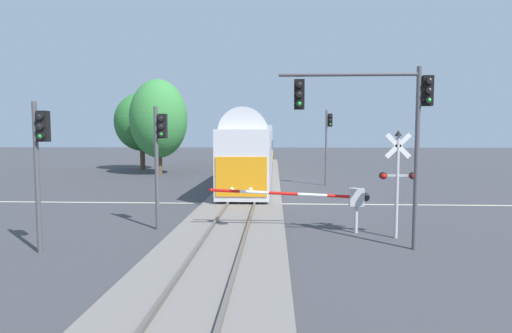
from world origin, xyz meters
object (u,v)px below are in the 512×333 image
traffic_signal_median (159,147)px  traffic_signal_near_left (40,152)px  commuter_train (256,147)px  traffic_signal_far_side (328,135)px  crossing_signal_mast (398,173)px  traffic_signal_near_right (379,112)px  crossing_gate_near (337,198)px  oak_behind_train (159,119)px  pine_left_background (142,122)px

traffic_signal_median → traffic_signal_near_left: bearing=-129.7°
commuter_train → traffic_signal_far_side: 9.69m
crossing_signal_mast → traffic_signal_near_right: size_ratio=0.66×
crossing_gate_near → crossing_signal_mast: (2.13, -0.79, 1.07)m
crossing_signal_mast → oak_behind_train: oak_behind_train is taller
crossing_gate_near → pine_left_background: 34.64m
commuter_train → traffic_signal_median: 23.13m
traffic_signal_near_right → oak_behind_train: oak_behind_train is taller
traffic_signal_median → pine_left_background: pine_left_background is taller
traffic_signal_near_right → oak_behind_train: size_ratio=0.65×
commuter_train → pine_left_background: pine_left_background is taller
traffic_signal_median → oak_behind_train: (-6.78, 23.49, 2.14)m
crossing_gate_near → pine_left_background: bearing=120.7°
crossing_signal_mast → traffic_signal_near_left: traffic_signal_near_left is taller
traffic_signal_median → pine_left_background: size_ratio=0.58×
crossing_signal_mast → traffic_signal_near_left: (-12.24, -2.49, 0.85)m
traffic_signal_near_right → pine_left_background: pine_left_background is taller
traffic_signal_far_side → traffic_signal_near_left: bearing=-122.0°
crossing_gate_near → traffic_signal_median: traffic_signal_median is taller
traffic_signal_near_left → traffic_signal_far_side: size_ratio=0.85×
crossing_signal_mast → traffic_signal_median: bearing=173.6°
traffic_signal_near_left → pine_left_background: (-7.47, 32.86, 2.07)m
crossing_gate_near → oak_behind_train: (-13.96, 23.75, 4.12)m
traffic_signal_far_side → commuter_train: bearing=127.9°
crossing_gate_near → pine_left_background: pine_left_background is taller
traffic_signal_near_left → traffic_signal_far_side: (11.77, 18.87, 0.58)m
traffic_signal_near_right → traffic_signal_median: bearing=162.6°
commuter_train → traffic_signal_near_right: bearing=-78.4°
crossing_gate_near → crossing_signal_mast: 2.51m
traffic_signal_near_right → pine_left_background: size_ratio=0.71×
traffic_signal_near_left → traffic_signal_near_right: size_ratio=0.81×
commuter_train → crossing_gate_near: size_ratio=6.00×
oak_behind_train → pine_left_background: size_ratio=1.08×
commuter_train → pine_left_background: size_ratio=4.43×
traffic_signal_median → traffic_signal_near_right: bearing=-17.4°
crossing_gate_near → commuter_train: bearing=100.4°
crossing_gate_near → traffic_signal_near_left: size_ratio=1.29×
commuter_train → pine_left_background: 15.01m
crossing_signal_mast → traffic_signal_near_left: 12.52m
traffic_signal_near_left → traffic_signal_near_right: (11.11, 0.96, 1.33)m
pine_left_background → traffic_signal_far_side: bearing=-36.0°
crossing_gate_near → traffic_signal_far_side: traffic_signal_far_side is taller
traffic_signal_near_left → traffic_signal_near_right: bearing=5.0°
commuter_train → traffic_signal_near_left: (-5.86, -26.46, 0.56)m
pine_left_background → commuter_train: bearing=-25.6°
crossing_signal_mast → crossing_gate_near: bearing=159.7°
traffic_signal_far_side → traffic_signal_near_right: (-0.67, -17.91, 0.74)m
commuter_train → traffic_signal_near_right: 26.10m
traffic_signal_far_side → traffic_signal_median: 17.71m
commuter_train → traffic_signal_near_right: traffic_signal_near_right is taller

